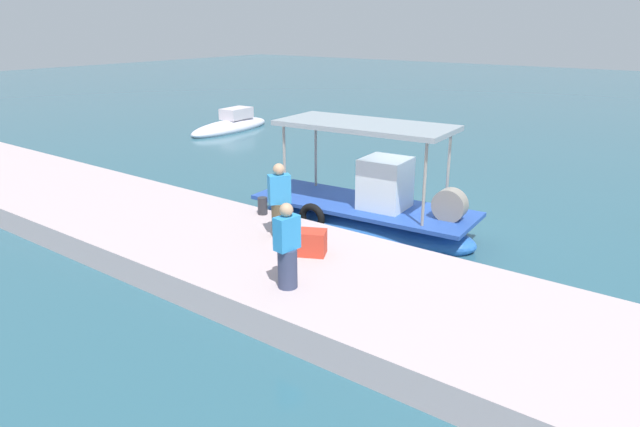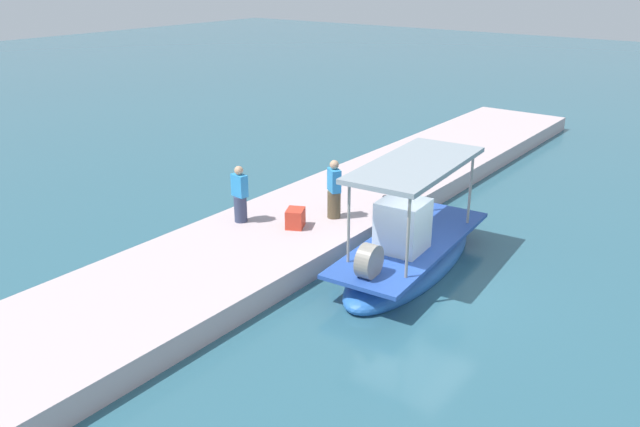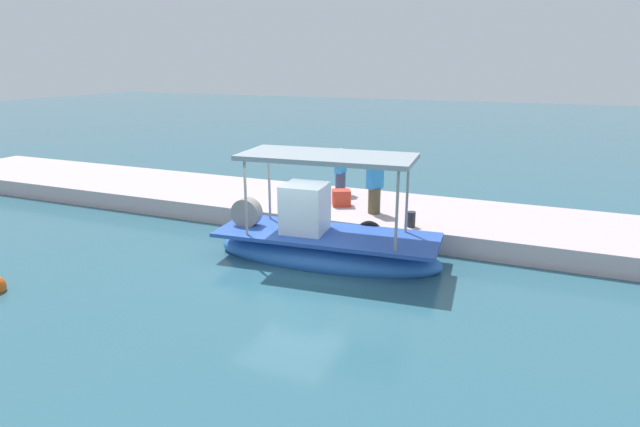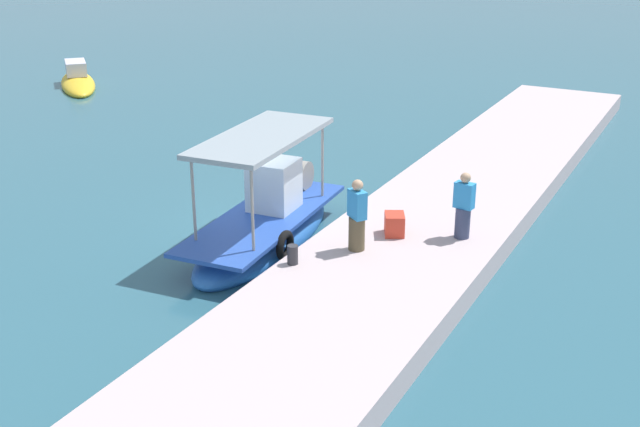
% 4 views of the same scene
% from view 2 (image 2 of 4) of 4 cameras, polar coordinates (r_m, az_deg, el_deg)
% --- Properties ---
extents(ground_plane, '(120.00, 120.00, 0.00)m').
position_cam_2_polar(ground_plane, '(15.94, 8.71, -6.25)').
color(ground_plane, '#2E5E6F').
extents(dock_quay, '(36.00, 4.10, 0.59)m').
position_cam_2_polar(dock_quay, '(17.94, -3.07, -1.73)').
color(dock_quay, '#C3AEB0').
rests_on(dock_quay, ground_plane).
extents(main_fishing_boat, '(6.18, 2.44, 3.17)m').
position_cam_2_polar(main_fishing_boat, '(16.50, 7.95, -3.32)').
color(main_fishing_boat, blue).
rests_on(main_fishing_boat, ground_plane).
extents(fisherman_near_bollard, '(0.52, 0.54, 1.68)m').
position_cam_2_polar(fisherman_near_bollard, '(17.96, 1.26, 1.93)').
color(fisherman_near_bollard, brown).
rests_on(fisherman_near_bollard, dock_quay).
extents(fisherman_by_crate, '(0.40, 0.48, 1.61)m').
position_cam_2_polar(fisherman_by_crate, '(17.81, -7.11, 1.49)').
color(fisherman_by_crate, '#373F5E').
rests_on(fisherman_by_crate, dock_quay).
extents(mooring_bollard, '(0.24, 0.24, 0.43)m').
position_cam_2_polar(mooring_bollard, '(18.75, 5.90, 0.90)').
color(mooring_bollard, '#2D2D33').
rests_on(mooring_bollard, dock_quay).
extents(cargo_crate, '(0.71, 0.66, 0.52)m').
position_cam_2_polar(cargo_crate, '(17.46, -2.20, -0.42)').
color(cargo_crate, red).
rests_on(cargo_crate, dock_quay).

